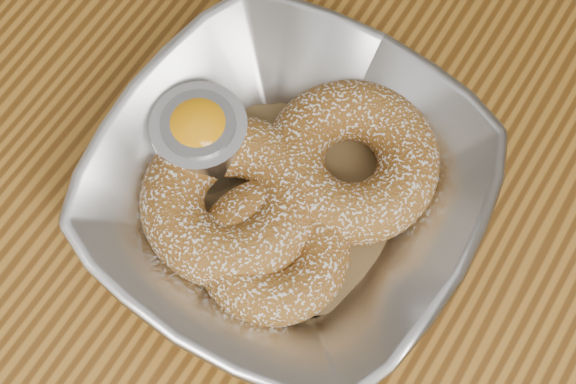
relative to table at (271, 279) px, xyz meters
The scene contains 7 objects.
table is the anchor object (origin of this frame).
serving_bowl 0.13m from the table, 86.84° to the left, with size 0.23×0.23×0.06m, color #B9BCC0.
parchment 0.11m from the table, 86.84° to the left, with size 0.14×0.14×0.00m, color brown.
donut_back 0.14m from the table, 69.20° to the left, with size 0.11×0.11×0.04m, color brown.
donut_front 0.13m from the table, 45.63° to the right, with size 0.09×0.09×0.03m, color brown.
donut_extra 0.13m from the table, behind, with size 0.11×0.11×0.04m, color brown.
ramekin 0.15m from the table, 160.01° to the left, with size 0.06×0.06×0.05m.
Camera 1 is at (0.10, -0.13, 1.23)m, focal length 50.00 mm.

